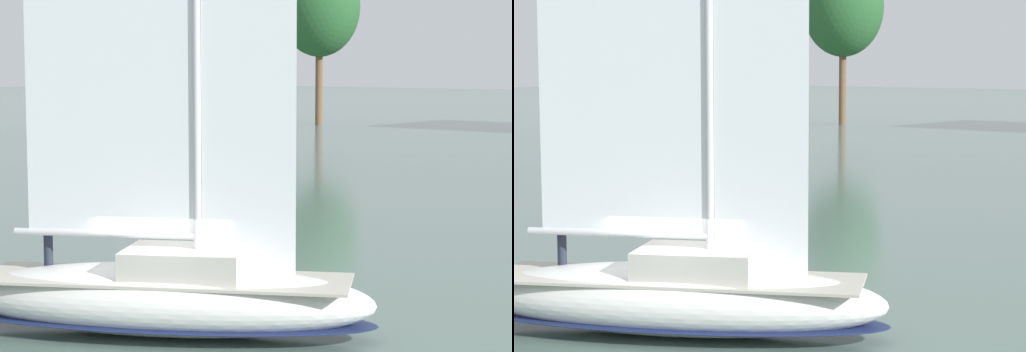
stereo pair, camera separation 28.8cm
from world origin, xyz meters
The scene contains 4 objects.
ground_plane centered at (0.00, 0.00, 0.00)m, with size 400.00×400.00×0.00m, color slate.
tree_shore_left centered at (-42.01, 62.27, 11.10)m, with size 7.70×7.70×15.85m.
sailboat_main centered at (0.01, 0.01, 1.00)m, with size 9.05×6.81×12.42m.
sailboat_moored_mid_channel centered at (-38.65, 33.10, 0.75)m, with size 3.65×8.34×11.09m.
Camera 2 is at (15.02, -14.41, 5.70)m, focal length 70.00 mm.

